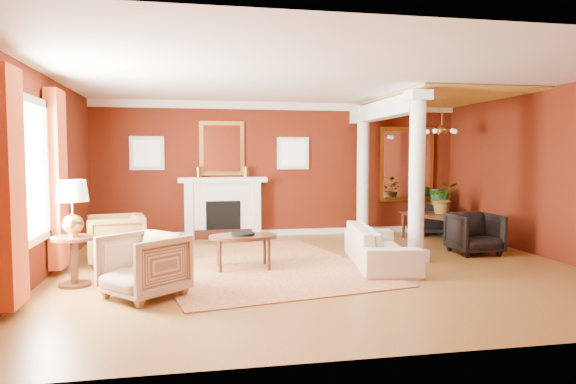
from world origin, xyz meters
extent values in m
plane|color=brown|center=(0.00, 0.00, 0.00)|extent=(8.00, 8.00, 0.00)
cube|color=#51180B|center=(0.00, 3.50, 1.45)|extent=(8.00, 0.04, 2.90)
cube|color=#51180B|center=(0.00, -3.50, 1.45)|extent=(8.00, 0.04, 2.90)
cube|color=#51180B|center=(-4.00, 0.00, 1.45)|extent=(0.04, 7.00, 2.90)
cube|color=#51180B|center=(4.00, 0.00, 1.45)|extent=(0.04, 7.00, 2.90)
cube|color=silver|center=(0.00, 0.00, 2.90)|extent=(8.00, 7.00, 0.04)
cube|color=white|center=(-1.30, 3.33, 0.60)|extent=(1.60, 0.34, 1.20)
cube|color=black|center=(-1.30, 3.16, 0.45)|extent=(0.72, 0.03, 0.70)
cube|color=black|center=(-1.30, 3.16, 0.10)|extent=(1.20, 0.05, 0.20)
cube|color=white|center=(-1.30, 3.29, 1.24)|extent=(1.85, 0.42, 0.10)
cube|color=white|center=(-2.00, 3.30, 0.60)|extent=(0.16, 0.40, 1.20)
cube|color=white|center=(-0.60, 3.30, 0.60)|extent=(0.16, 0.40, 1.20)
cube|color=gold|center=(-1.30, 3.46, 1.90)|extent=(0.95, 0.06, 1.15)
cube|color=white|center=(-1.30, 3.42, 1.90)|extent=(0.78, 0.02, 0.98)
cube|color=white|center=(-2.85, 3.47, 1.80)|extent=(0.70, 0.06, 0.70)
cube|color=white|center=(-2.85, 3.44, 1.80)|extent=(0.54, 0.02, 0.54)
cube|color=white|center=(0.25, 3.47, 1.80)|extent=(0.70, 0.06, 0.70)
cube|color=white|center=(0.25, 3.44, 1.80)|extent=(0.54, 0.02, 0.54)
cube|color=white|center=(-3.98, -0.60, 1.55)|extent=(0.03, 1.30, 1.70)
cube|color=white|center=(-3.95, -1.30, 1.55)|extent=(0.08, 0.10, 1.90)
cube|color=white|center=(-3.95, 0.10, 1.55)|extent=(0.08, 0.10, 1.90)
cube|color=#C14421|center=(-3.88, -1.60, 1.40)|extent=(0.18, 0.55, 2.60)
cube|color=#C14421|center=(-3.88, 0.40, 1.40)|extent=(0.18, 0.55, 2.60)
cube|color=white|center=(1.70, 0.30, 0.10)|extent=(0.34, 0.34, 0.20)
cylinder|color=white|center=(1.70, 0.30, 1.45)|extent=(0.26, 0.26, 2.50)
cube|color=white|center=(1.70, 0.30, 2.72)|extent=(0.36, 0.36, 0.16)
cube|color=white|center=(1.70, 3.00, 0.10)|extent=(0.34, 0.34, 0.20)
cylinder|color=white|center=(1.70, 3.00, 1.45)|extent=(0.26, 0.26, 2.50)
cube|color=white|center=(1.70, 3.00, 2.72)|extent=(0.36, 0.36, 0.16)
cube|color=white|center=(1.70, 1.90, 2.62)|extent=(0.30, 3.20, 0.32)
cube|color=gold|center=(2.85, 1.75, 2.87)|extent=(2.30, 3.40, 0.04)
cube|color=gold|center=(2.90, 3.46, 1.55)|extent=(1.30, 0.06, 1.70)
cube|color=white|center=(2.90, 3.42, 1.55)|extent=(1.10, 0.02, 1.50)
cylinder|color=olive|center=(2.90, 1.80, 2.58)|extent=(0.02, 0.02, 0.65)
sphere|color=olive|center=(2.90, 1.80, 2.25)|extent=(0.20, 0.20, 0.20)
sphere|color=beige|center=(3.18, 1.80, 2.22)|extent=(0.09, 0.09, 0.09)
sphere|color=beige|center=(2.99, 2.07, 2.22)|extent=(0.09, 0.09, 0.09)
sphere|color=beige|center=(2.67, 1.96, 2.22)|extent=(0.09, 0.09, 0.09)
sphere|color=beige|center=(2.67, 1.64, 2.22)|extent=(0.09, 0.09, 0.09)
sphere|color=beige|center=(2.99, 1.53, 2.22)|extent=(0.09, 0.09, 0.09)
cube|color=white|center=(0.00, 3.46, 2.82)|extent=(8.00, 0.08, 0.16)
cube|color=white|center=(0.00, 3.46, 0.06)|extent=(8.00, 0.08, 0.12)
cube|color=maroon|center=(-0.92, 0.39, 0.01)|extent=(3.87, 4.68, 0.02)
imported|color=white|center=(1.00, 0.09, 0.42)|extent=(0.95, 2.20, 0.83)
imported|color=black|center=(-3.15, 0.93, 0.44)|extent=(0.94, 0.99, 0.88)
imported|color=tan|center=(-2.54, -1.16, 0.44)|extent=(1.15, 1.16, 0.87)
cylinder|color=black|center=(-1.18, 0.20, 0.50)|extent=(1.05, 1.05, 0.05)
cylinder|color=black|center=(-1.54, -0.03, 0.24)|extent=(0.05, 0.05, 0.47)
cylinder|color=black|center=(-0.81, -0.03, 0.24)|extent=(0.05, 0.05, 0.47)
cylinder|color=black|center=(-1.54, 0.43, 0.24)|extent=(0.05, 0.05, 0.47)
cylinder|color=black|center=(-0.81, 0.43, 0.24)|extent=(0.05, 0.05, 0.47)
imported|color=black|center=(-1.26, 0.25, 0.64)|extent=(0.17, 0.04, 0.23)
cylinder|color=black|center=(-3.50, -0.41, 0.02)|extent=(0.42, 0.42, 0.04)
cylinder|color=black|center=(-3.50, -0.41, 0.32)|extent=(0.10, 0.10, 0.64)
cylinder|color=black|center=(-3.50, -0.41, 0.64)|extent=(0.57, 0.57, 0.04)
sphere|color=olive|center=(-3.50, -0.41, 0.83)|extent=(0.27, 0.27, 0.27)
cylinder|color=olive|center=(-3.50, -0.41, 1.02)|extent=(0.03, 0.03, 0.28)
cone|color=beige|center=(-3.50, -0.41, 1.28)|extent=(0.42, 0.42, 0.28)
imported|color=black|center=(3.09, 2.05, 0.44)|extent=(1.05, 1.69, 0.89)
imported|color=black|center=(2.98, 0.66, 0.40)|extent=(0.78, 0.73, 0.80)
imported|color=black|center=(3.17, 2.91, 0.38)|extent=(0.84, 0.80, 0.76)
sphere|color=#133C1F|center=(3.50, 3.00, 0.20)|extent=(0.42, 0.42, 0.42)
cylinder|color=#133C1F|center=(3.50, 3.00, 0.50)|extent=(0.38, 0.38, 1.00)
imported|color=#26591E|center=(3.09, 2.04, 1.14)|extent=(0.76, 0.80, 0.50)
camera|label=1|loc=(-1.94, -7.59, 1.74)|focal=32.00mm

